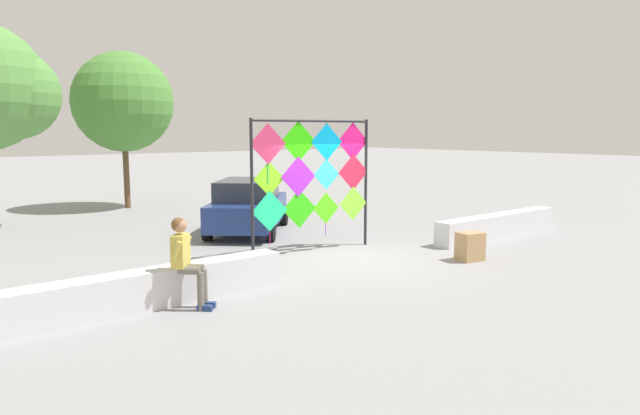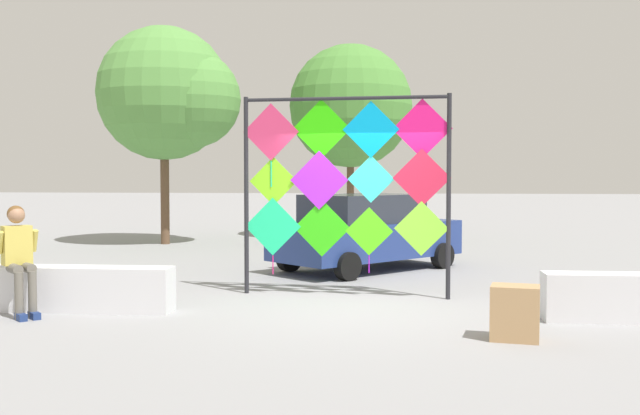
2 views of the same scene
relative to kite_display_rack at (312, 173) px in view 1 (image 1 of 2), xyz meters
The scene contains 8 objects.
ground 2.23m from the kite_display_rack, 79.98° to the right, with size 120.00×120.00×0.00m, color gray.
plaza_ledge_left 5.10m from the kite_display_rack, 160.53° to the right, with size 4.69×0.47×0.61m, color silver.
plaza_ledge_right 5.49m from the kite_display_rack, 17.92° to the right, with size 4.69×0.47×0.61m, color silver.
kite_display_rack is the anchor object (origin of this frame).
seated_vendor 4.74m from the kite_display_rack, 153.83° to the right, with size 0.69×0.70×1.46m.
parked_car 3.32m from the kite_display_rack, 86.18° to the left, with size 3.79×3.90×1.48m.
cardboard_box_large 3.86m from the kite_display_rack, 53.15° to the right, with size 0.53×0.41×0.62m, color tan.
tree_broadleaf 10.50m from the kite_display_rack, 93.29° to the left, with size 3.55×3.55×5.60m.
Camera 1 is at (-8.22, -8.88, 2.80)m, focal length 31.68 mm.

